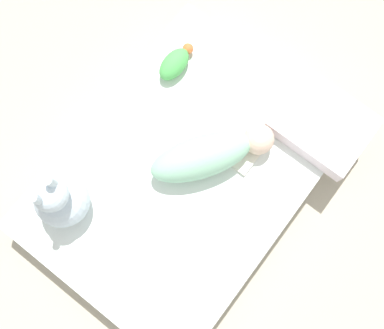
{
  "coord_description": "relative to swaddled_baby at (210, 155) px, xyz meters",
  "views": [
    {
      "loc": [
        -0.27,
        -0.26,
        2.0
      ],
      "look_at": [
        0.04,
        -0.02,
        0.25
      ],
      "focal_mm": 42.0,
      "sensor_mm": 36.0,
      "label": 1
    }
  ],
  "objects": [
    {
      "name": "bed_mattress",
      "position": [
        -0.11,
        0.05,
        -0.18
      ],
      "size": [
        1.25,
        0.92,
        0.2
      ],
      "color": "white",
      "rests_on": "ground_plane"
    },
    {
      "name": "turtle_plush",
      "position": [
        0.24,
        0.36,
        -0.04
      ],
      "size": [
        0.2,
        0.09,
        0.09
      ],
      "color": "#51B756",
      "rests_on": "bed_mattress"
    },
    {
      "name": "burp_cloth",
      "position": [
        0.15,
        -0.08,
        -0.07
      ],
      "size": [
        0.23,
        0.15,
        0.02
      ],
      "color": "white",
      "rests_on": "bed_mattress"
    },
    {
      "name": "ground_plane",
      "position": [
        -0.11,
        0.05,
        -0.28
      ],
      "size": [
        12.0,
        12.0,
        0.0
      ],
      "primitive_type": "plane",
      "color": "#B2A893"
    },
    {
      "name": "bunny_plush",
      "position": [
        -0.49,
        0.33,
        0.05
      ],
      "size": [
        0.21,
        0.21,
        0.36
      ],
      "color": "silver",
      "rests_on": "bed_mattress"
    },
    {
      "name": "pillow",
      "position": [
        0.39,
        -0.28,
        -0.04
      ],
      "size": [
        0.3,
        0.37,
        0.08
      ],
      "color": "white",
      "rests_on": "bed_mattress"
    },
    {
      "name": "swaddled_baby",
      "position": [
        0.0,
        0.0,
        0.0
      ],
      "size": [
        0.48,
        0.39,
        0.17
      ],
      "rotation": [
        0.0,
        0.0,
        5.68
      ],
      "color": "#99D6B2",
      "rests_on": "bed_mattress"
    }
  ]
}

